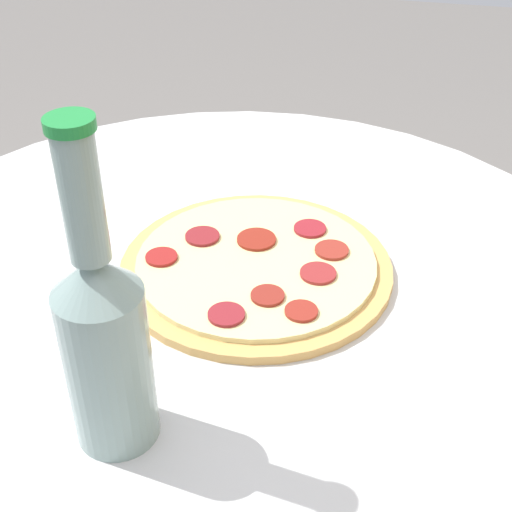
% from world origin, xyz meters
% --- Properties ---
extents(table, '(0.86, 0.86, 0.78)m').
position_xyz_m(table, '(0.00, 0.00, 0.60)').
color(table, silver).
rests_on(table, ground_plane).
extents(pizza, '(0.29, 0.29, 0.02)m').
position_xyz_m(pizza, '(-0.01, 0.03, 0.79)').
color(pizza, tan).
rests_on(pizza, table).
extents(beer_bottle, '(0.07, 0.07, 0.28)m').
position_xyz_m(beer_bottle, '(0.23, -0.03, 0.88)').
color(beer_bottle, gray).
rests_on(beer_bottle, table).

